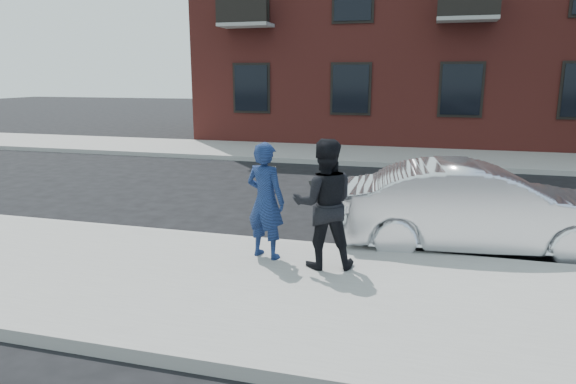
% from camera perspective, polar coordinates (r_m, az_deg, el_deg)
% --- Properties ---
extents(ground, '(100.00, 100.00, 0.00)m').
position_cam_1_polar(ground, '(6.49, 21.97, -12.59)').
color(ground, black).
rests_on(ground, ground).
extents(near_sidewalk, '(50.00, 3.50, 0.15)m').
position_cam_1_polar(near_sidewalk, '(6.23, 22.27, -12.93)').
color(near_sidewalk, gray).
rests_on(near_sidewalk, ground).
extents(near_curb, '(50.00, 0.10, 0.15)m').
position_cam_1_polar(near_curb, '(7.89, 20.83, -7.35)').
color(near_curb, '#999691').
rests_on(near_curb, ground).
extents(far_sidewalk, '(50.00, 3.50, 0.15)m').
position_cam_1_polar(far_sidewalk, '(17.32, 18.11, 3.55)').
color(far_sidewalk, gray).
rests_on(far_sidewalk, ground).
extents(far_curb, '(50.00, 0.10, 0.15)m').
position_cam_1_polar(far_curb, '(15.54, 18.37, 2.53)').
color(far_curb, '#999691').
rests_on(far_curb, ground).
extents(silver_sedan, '(4.32, 1.92, 1.38)m').
position_cam_1_polar(silver_sedan, '(8.42, 20.35, -1.67)').
color(silver_sedan, silver).
rests_on(silver_sedan, ground).
extents(man_hoodie, '(0.69, 0.57, 1.65)m').
position_cam_1_polar(man_hoodie, '(7.17, -2.52, -0.96)').
color(man_hoodie, navy).
rests_on(man_hoodie, near_sidewalk).
extents(man_peacoat, '(0.99, 0.86, 1.74)m').
position_cam_1_polar(man_peacoat, '(6.81, 4.02, -1.33)').
color(man_peacoat, black).
rests_on(man_peacoat, near_sidewalk).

